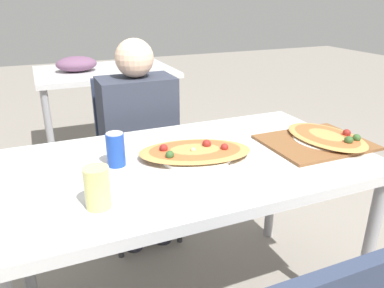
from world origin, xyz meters
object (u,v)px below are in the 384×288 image
object	(u,v)px
soda_can	(116,149)
pizza_main	(195,152)
person_seated	(139,130)
drink_glass	(97,188)
dining_table	(188,177)
pizza_second	(327,137)
chair_far_seated	(135,151)

from	to	relation	value
soda_can	pizza_main	bearing A→B (deg)	-8.65
person_seated	pizza_main	bearing A→B (deg)	95.92
person_seated	pizza_main	size ratio (longest dim) A/B	2.35
soda_can	drink_glass	xyz separation A→B (m)	(-0.11, -0.27, 0.00)
dining_table	pizza_main	bearing A→B (deg)	23.11
drink_glass	pizza_second	bearing A→B (deg)	8.66
person_seated	soda_can	xyz separation A→B (m)	(-0.23, -0.55, 0.14)
dining_table	chair_far_seated	size ratio (longest dim) A/B	1.55
pizza_main	soda_can	world-z (taller)	soda_can
dining_table	soda_can	size ratio (longest dim) A/B	11.16
person_seated	chair_far_seated	bearing A→B (deg)	-90.00
person_seated	drink_glass	bearing A→B (deg)	67.21
soda_can	drink_glass	size ratio (longest dim) A/B	0.98
chair_far_seated	person_seated	bearing A→B (deg)	90.00
dining_table	person_seated	bearing A→B (deg)	92.66
drink_glass	pizza_second	world-z (taller)	drink_glass
chair_far_seated	pizza_main	bearing A→B (deg)	94.95
person_seated	soda_can	size ratio (longest dim) A/B	9.01
pizza_main	drink_glass	bearing A→B (deg)	-151.17
chair_far_seated	pizza_main	distance (m)	0.76
chair_far_seated	drink_glass	world-z (taller)	chair_far_seated
dining_table	chair_far_seated	world-z (taller)	chair_far_seated
soda_can	pizza_second	size ratio (longest dim) A/B	0.31
dining_table	pizza_main	size ratio (longest dim) A/B	2.91
pizza_main	drink_glass	size ratio (longest dim) A/B	3.77
pizza_main	person_seated	bearing A→B (deg)	95.92
dining_table	drink_glass	size ratio (longest dim) A/B	10.96
dining_table	drink_glass	world-z (taller)	drink_glass
pizza_second	chair_far_seated	bearing A→B (deg)	129.10
pizza_main	pizza_second	xyz separation A→B (m)	(0.57, -0.07, -0.00)
chair_far_seated	pizza_main	xyz separation A→B (m)	(0.06, -0.71, 0.26)
chair_far_seated	person_seated	size ratio (longest dim) A/B	0.80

